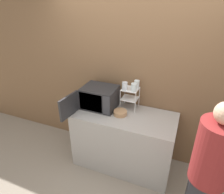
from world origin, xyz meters
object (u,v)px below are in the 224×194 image
microwave (98,98)px  glass_front_right (134,87)px  glass_front_left (125,86)px  bowl (120,113)px  dish_rack (130,94)px  glass_back_right (137,84)px  person (210,166)px

microwave → glass_front_right: glass_front_right is taller
glass_front_left → bowl: (0.00, -0.17, -0.34)m
dish_rack → glass_front_right: bearing=-40.3°
glass_back_right → person: size_ratio=0.07×
microwave → bowl: 0.40m
glass_back_right → glass_front_right: 0.12m
glass_front_left → glass_back_right: bearing=41.7°
microwave → glass_front_right: (0.50, 0.11, 0.21)m
glass_back_right → bowl: bearing=-114.3°
glass_front_left → glass_front_right: size_ratio=1.00×
dish_rack → person: person is taller
microwave → glass_front_right: size_ratio=6.85×
glass_front_left → person: 1.42m
glass_front_left → bowl: glass_front_left is taller
microwave → dish_rack: bearing=20.3°
person → dish_rack: bearing=143.8°
dish_rack → glass_back_right: glass_back_right is taller
bowl → dish_rack: bearing=75.6°
glass_back_right → bowl: (-0.13, -0.30, -0.34)m
dish_rack → glass_back_right: bearing=39.9°
microwave → glass_back_right: 0.60m
glass_front_right → microwave: bearing=-168.1°
dish_rack → bowl: dish_rack is taller
bowl → glass_front_left: bearing=91.5°
microwave → person: 1.66m
glass_back_right → person: 1.38m
glass_front_left → bowl: 0.38m
bowl → person: size_ratio=0.12×
glass_back_right → person: bearing=-40.2°
bowl → glass_front_right: bearing=55.2°
microwave → glass_front_left: glass_front_left is taller
glass_back_right → person: person is taller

